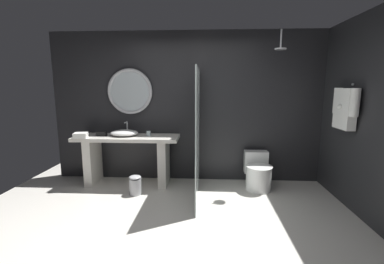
# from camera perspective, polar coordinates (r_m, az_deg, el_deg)

# --- Properties ---
(ground_plane) EXTENTS (5.76, 5.76, 0.00)m
(ground_plane) POSITION_cam_1_polar(r_m,az_deg,el_deg) (3.26, -3.24, -21.10)
(ground_plane) COLOR silver
(back_wall_panel) EXTENTS (4.80, 0.10, 2.60)m
(back_wall_panel) POSITION_cam_1_polar(r_m,az_deg,el_deg) (4.70, -0.78, 5.29)
(back_wall_panel) COLOR #232326
(back_wall_panel) RESTS_ON ground_plane
(side_wall_right) EXTENTS (0.10, 2.47, 2.60)m
(side_wall_right) POSITION_cam_1_polar(r_m,az_deg,el_deg) (4.09, 32.91, 3.02)
(side_wall_right) COLOR #232326
(side_wall_right) RESTS_ON ground_plane
(vanity_counter) EXTENTS (1.74, 0.57, 0.84)m
(vanity_counter) POSITION_cam_1_polar(r_m,az_deg,el_deg) (4.66, -13.66, -4.47)
(vanity_counter) COLOR silver
(vanity_counter) RESTS_ON ground_plane
(vessel_sink) EXTENTS (0.47, 0.38, 0.22)m
(vessel_sink) POSITION_cam_1_polar(r_m,az_deg,el_deg) (4.62, -14.38, -0.17)
(vessel_sink) COLOR white
(vessel_sink) RESTS_ON vanity_counter
(tumbler_cup) EXTENTS (0.07, 0.07, 0.08)m
(tumbler_cup) POSITION_cam_1_polar(r_m,az_deg,el_deg) (4.55, -9.34, -0.28)
(tumbler_cup) COLOR silver
(tumbler_cup) RESTS_ON vanity_counter
(tissue_box) EXTENTS (0.17, 0.10, 0.08)m
(tissue_box) POSITION_cam_1_polar(r_m,az_deg,el_deg) (4.74, -18.87, -0.32)
(tissue_box) COLOR black
(tissue_box) RESTS_ON vanity_counter
(round_wall_mirror) EXTENTS (0.79, 0.06, 0.79)m
(round_wall_mirror) POSITION_cam_1_polar(r_m,az_deg,el_deg) (4.78, -13.24, 8.49)
(round_wall_mirror) COLOR #B7B7BC
(shower_glass_panel) EXTENTS (0.02, 1.46, 1.93)m
(shower_glass_panel) POSITION_cam_1_polar(r_m,az_deg,el_deg) (3.96, 1.25, -0.49)
(shower_glass_panel) COLOR silver
(shower_glass_panel) RESTS_ON ground_plane
(rain_shower_head) EXTENTS (0.17, 0.17, 0.29)m
(rain_shower_head) POSITION_cam_1_polar(r_m,az_deg,el_deg) (4.32, 18.53, 17.01)
(rain_shower_head) COLOR #B7B7BC
(hanging_bathrobe) EXTENTS (0.20, 0.57, 0.62)m
(hanging_bathrobe) POSITION_cam_1_polar(r_m,az_deg,el_deg) (4.18, 30.10, 4.69)
(hanging_bathrobe) COLOR #B7B7BC
(toilet) EXTENTS (0.43, 0.62, 0.58)m
(toilet) POSITION_cam_1_polar(r_m,az_deg,el_deg) (4.56, 13.97, -8.54)
(toilet) COLOR white
(toilet) RESTS_ON ground_plane
(waste_bin) EXTENTS (0.19, 0.19, 0.31)m
(waste_bin) POSITION_cam_1_polar(r_m,az_deg,el_deg) (4.30, -12.12, -11.07)
(waste_bin) COLOR #B7B7BC
(waste_bin) RESTS_ON ground_plane
(folded_hand_towel) EXTENTS (0.24, 0.23, 0.08)m
(folded_hand_towel) POSITION_cam_1_polar(r_m,az_deg,el_deg) (4.69, -22.84, -0.65)
(folded_hand_towel) COLOR white
(folded_hand_towel) RESTS_ON vanity_counter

